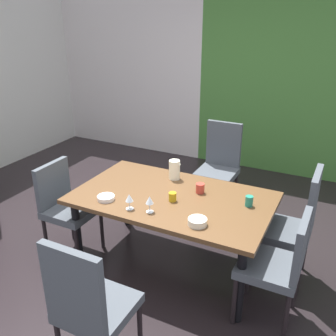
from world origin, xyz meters
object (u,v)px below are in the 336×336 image
Objects in this scene: pitcher_north at (175,170)px; wine_glass_corner at (129,198)px; wine_glass_east at (150,201)px; chair_left_near at (65,203)px; serving_bowl_near_shelf at (197,222)px; dining_table at (173,204)px; cup_near_window at (200,188)px; serving_bowl_center at (106,198)px; chair_right_far at (295,222)px; chair_head_near at (89,304)px; chair_head_far at (220,163)px; cup_rear at (173,197)px; chair_right_near at (280,262)px; cup_south at (249,201)px.

wine_glass_corner is at bearing -95.64° from pitcher_north.
wine_glass_east is 0.18m from wine_glass_corner.
serving_bowl_near_shelf is at bearing 87.03° from chair_left_near.
chair_left_near reaches higher than wine_glass_east.
wine_glass_corner is (-0.22, -0.37, 0.17)m from dining_table.
cup_near_window reaches higher than serving_bowl_near_shelf.
serving_bowl_center is at bearing 84.76° from chair_left_near.
wine_glass_east is (-1.07, -0.61, 0.24)m from chair_right_far.
chair_right_far reaches higher than wine_glass_corner.
chair_head_near is at bearing -83.20° from pitcher_north.
serving_bowl_near_shelf is 0.87m from serving_bowl_center.
serving_bowl_center is (-0.48, -1.59, 0.17)m from chair_head_far.
cup_near_window is (0.23, 0.51, -0.06)m from wine_glass_east.
serving_bowl_center is 0.75m from pitcher_north.
dining_table is 1.05m from chair_left_near.
cup_rear is at bearing -64.22° from dining_table.
serving_bowl_center is 0.78× the size of pitcher_north.
dining_table is 1.28m from chair_head_near.
chair_right_near is at bearing -27.96° from pitcher_north.
chair_left_near is 10.45× the size of cup_near_window.
serving_bowl_near_shelf is (0.38, -1.62, 0.17)m from chair_head_far.
cup_near_window is at bearing 36.01° from serving_bowl_center.
chair_head_far is 0.97m from pitcher_north.
serving_bowl_near_shelf is 0.87m from pitcher_north.
chair_head_far is 1.14m from cup_near_window.
pitcher_north reaches higher than wine_glass_corner.
chair_right_far is 2.11m from chair_left_near.
wine_glass_corner is at bearing 83.26° from chair_left_near.
cup_near_window is at bearing 174.27° from cup_south.
pitcher_north reaches higher than serving_bowl_center.
chair_head_far is at bearing 73.12° from serving_bowl_center.
wine_glass_corner is (0.80, -0.09, 0.28)m from chair_left_near.
cup_near_window reaches higher than cup_rear.
wine_glass_east reaches higher than cup_south.
serving_bowl_near_shelf is 0.43m from cup_rear.
cup_south reaches higher than cup_near_window.
wine_glass_corner is (-0.26, 0.91, 0.24)m from chair_head_near.
dining_table is 11.71× the size of serving_bowl_near_shelf.
pitcher_north is at bearing 81.24° from chair_head_far.
chair_head_near is at bearing -109.75° from serving_bowl_near_shelf.
chair_right_far is at bearing 21.70° from cup_south.
chair_left_near is (-1.06, 1.00, -0.04)m from chair_head_near.
chair_left_near is 1.72m from cup_south.
cup_near_window is at bearing 65.19° from wine_glass_east.
pitcher_north is at bearing 127.46° from serving_bowl_near_shelf.
chair_right_near is at bearing 3.42° from wine_glass_east.
chair_head_far is 11.79× the size of cup_near_window.
wine_glass_east is 0.74× the size of pitcher_north.
chair_head_near is at bearing 46.61° from chair_left_near.
serving_bowl_center is at bearing 170.37° from wine_glass_corner.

